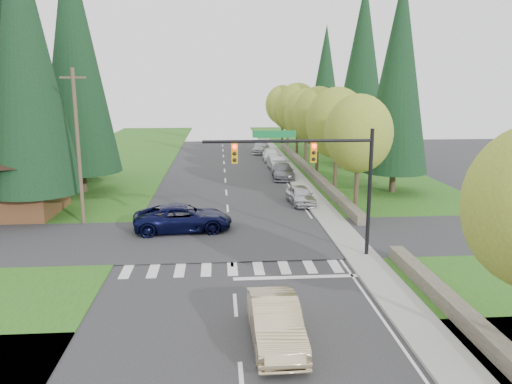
{
  "coord_description": "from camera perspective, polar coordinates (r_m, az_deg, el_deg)",
  "views": [
    {
      "loc": [
        -0.59,
        -20.31,
        9.01
      ],
      "look_at": [
        1.56,
        8.2,
        2.8
      ],
      "focal_mm": 35.0,
      "sensor_mm": 36.0,
      "label": 1
    }
  ],
  "objects": [
    {
      "name": "stone_wall_south",
      "position": [
        21.43,
        22.09,
        -12.54
      ],
      "size": [
        0.7,
        14.0,
        0.7
      ],
      "primitive_type": "cube",
      "color": "#4C4438",
      "rests_on": "ground"
    },
    {
      "name": "parked_car_a",
      "position": [
        38.19,
        5.13,
        -0.35
      ],
      "size": [
        2.01,
        4.29,
        1.42
      ],
      "primitive_type": "imported",
      "rotation": [
        0.0,
        0.0,
        0.08
      ],
      "color": "#BBBBC0",
      "rests_on": "ground"
    },
    {
      "name": "conifer_w_c",
      "position": [
        43.88,
        -20.04,
        14.52
      ],
      "size": [
        6.46,
        6.46,
        20.8
      ],
      "color": "#38281C",
      "rests_on": "ground"
    },
    {
      "name": "grass_west",
      "position": [
        43.12,
        -20.93,
        -0.59
      ],
      "size": [
        14.0,
        110.0,
        0.06
      ],
      "primitive_type": "cube",
      "color": "#225717",
      "rests_on": "ground"
    },
    {
      "name": "conifer_e_a",
      "position": [
        42.88,
        16.0,
        12.84
      ],
      "size": [
        5.44,
        5.44,
        17.8
      ],
      "color": "#38281C",
      "rests_on": "ground"
    },
    {
      "name": "decid_tree_2",
      "position": [
        49.37,
        7.1,
        8.58
      ],
      "size": [
        5.0,
        5.0,
        8.82
      ],
      "color": "#38281C",
      "rests_on": "ground"
    },
    {
      "name": "suv_navy",
      "position": [
        31.39,
        -8.33,
        -2.96
      ],
      "size": [
        6.28,
        3.32,
        1.68
      ],
      "primitive_type": "imported",
      "rotation": [
        0.0,
        0.0,
        1.66
      ],
      "color": "black",
      "rests_on": "ground"
    },
    {
      "name": "ground",
      "position": [
        22.23,
        -2.47,
        -11.67
      ],
      "size": [
        120.0,
        120.0,
        0.0
      ],
      "primitive_type": "plane",
      "color": "#28282B",
      "rests_on": "ground"
    },
    {
      "name": "conifer_e_b",
      "position": [
        56.53,
        12.05,
        13.8
      ],
      "size": [
        6.12,
        6.12,
        19.8
      ],
      "color": "#38281C",
      "rests_on": "ground"
    },
    {
      "name": "decid_tree_3",
      "position": [
        56.27,
        5.79,
        8.79
      ],
      "size": [
        5.0,
        5.0,
        8.55
      ],
      "color": "#38281C",
      "rests_on": "ground"
    },
    {
      "name": "grass_east",
      "position": [
        43.48,
        14.01,
        -0.03
      ],
      "size": [
        14.0,
        110.0,
        0.06
      ],
      "primitive_type": "cube",
      "color": "#225717",
      "rests_on": "ground"
    },
    {
      "name": "sidewalk_east",
      "position": [
        43.89,
        5.61,
        0.44
      ],
      "size": [
        1.8,
        80.0,
        0.13
      ],
      "primitive_type": "cube",
      "color": "gray",
      "rests_on": "ground"
    },
    {
      "name": "sedan_champagne",
      "position": [
        18.17,
        2.25,
        -14.64
      ],
      "size": [
        1.79,
        4.86,
        1.59
      ],
      "primitive_type": "imported",
      "rotation": [
        0.0,
        0.0,
        0.02
      ],
      "color": "#CFB48A",
      "rests_on": "ground"
    },
    {
      "name": "utility_pole",
      "position": [
        33.74,
        -19.67,
        4.96
      ],
      "size": [
        1.6,
        0.24,
        10.0
      ],
      "color": "#473828",
      "rests_on": "ground"
    },
    {
      "name": "conifer_w_e",
      "position": [
        50.15,
        -20.36,
        12.98
      ],
      "size": [
        5.78,
        5.78,
        18.8
      ],
      "color": "#38281C",
      "rests_on": "ground"
    },
    {
      "name": "conifer_w_a",
      "position": [
        36.53,
        -24.95,
        13.95
      ],
      "size": [
        6.12,
        6.12,
        19.8
      ],
      "color": "#38281C",
      "rests_on": "ground"
    },
    {
      "name": "cross_street",
      "position": [
        29.72,
        -2.98,
        -5.41
      ],
      "size": [
        120.0,
        8.0,
        0.1
      ],
      "primitive_type": "cube",
      "color": "#28282B",
      "rests_on": "ground"
    },
    {
      "name": "brown_building",
      "position": [
        38.59,
        -26.2,
        2.24
      ],
      "size": [
        8.4,
        8.4,
        5.4
      ],
      "color": "#4C2D19",
      "rests_on": "ground"
    },
    {
      "name": "decid_tree_5",
      "position": [
        70.07,
        3.69,
        9.39
      ],
      "size": [
        4.8,
        4.8,
        8.3
      ],
      "color": "#38281C",
      "rests_on": "ground"
    },
    {
      "name": "decid_tree_0",
      "position": [
        35.84,
        11.64,
        6.54
      ],
      "size": [
        4.8,
        4.8,
        8.37
      ],
      "color": "#38281C",
      "rests_on": "ground"
    },
    {
      "name": "parked_car_b",
      "position": [
        48.41,
        3.11,
        2.39
      ],
      "size": [
        2.28,
        5.13,
        1.46
      ],
      "primitive_type": "imported",
      "rotation": [
        0.0,
        0.0,
        -0.05
      ],
      "color": "slate",
      "rests_on": "ground"
    },
    {
      "name": "conifer_e_c",
      "position": [
        69.85,
        7.93,
        12.37
      ],
      "size": [
        5.1,
        5.1,
        16.8
      ],
      "color": "#38281C",
      "rests_on": "ground"
    },
    {
      "name": "stone_wall_north",
      "position": [
        51.87,
        5.96,
        2.58
      ],
      "size": [
        0.7,
        40.0,
        0.7
      ],
      "primitive_type": "cube",
      "color": "#4C4438",
      "rests_on": "ground"
    },
    {
      "name": "decid_tree_1",
      "position": [
        42.6,
        9.21,
        7.77
      ],
      "size": [
        5.2,
        5.2,
        8.8
      ],
      "color": "#38281C",
      "rests_on": "ground"
    },
    {
      "name": "traffic_signal",
      "position": [
        25.62,
        6.92,
        3.12
      ],
      "size": [
        8.7,
        0.37,
        6.8
      ],
      "color": "black",
      "rests_on": "ground"
    },
    {
      "name": "conifer_w_b",
      "position": [
        41.3,
        -26.85,
        12.06
      ],
      "size": [
        5.44,
        5.44,
        17.8
      ],
      "color": "#38281C",
      "rests_on": "ground"
    },
    {
      "name": "curb_east",
      "position": [
        43.75,
        4.51,
        0.42
      ],
      "size": [
        0.2,
        80.0,
        0.13
      ],
      "primitive_type": "cube",
      "color": "gray",
      "rests_on": "ground"
    },
    {
      "name": "decid_tree_6",
      "position": [
        77.0,
        3.04,
        9.9
      ],
      "size": [
        5.2,
        5.2,
        8.86
      ],
      "color": "#38281C",
      "rests_on": "ground"
    },
    {
      "name": "parked_car_c",
      "position": [
        53.57,
        2.38,
        3.36
      ],
      "size": [
        1.81,
        4.53,
        1.47
      ],
      "primitive_type": "imported",
      "rotation": [
        0.0,
        0.0,
        0.06
      ],
      "color": "#B7B7BC",
      "rests_on": "ground"
    },
    {
      "name": "decid_tree_4",
      "position": [
        63.16,
        4.77,
        9.54
      ],
      "size": [
        5.4,
        5.4,
        9.18
      ],
      "color": "#38281C",
      "rests_on": "ground"
    },
    {
      "name": "parked_car_e",
      "position": [
        66.6,
        0.57,
        5.15
      ],
      "size": [
        2.84,
        5.53,
        1.54
      ],
      "primitive_type": "imported",
      "rotation": [
        0.0,
        0.0,
        -0.14
      ],
      "color": "#9D9EA2",
      "rests_on": "ground"
    },
    {
      "name": "parked_car_d",
      "position": [
        59.62,
        1.7,
        4.3
      ],
      "size": [
        1.91,
        4.52,
        1.52
      ],
      "primitive_type": "imported",
      "rotation": [
        0.0,
        0.0,
        -0.02
      ],
      "color": "white",
      "rests_on": "ground"
    }
  ]
}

